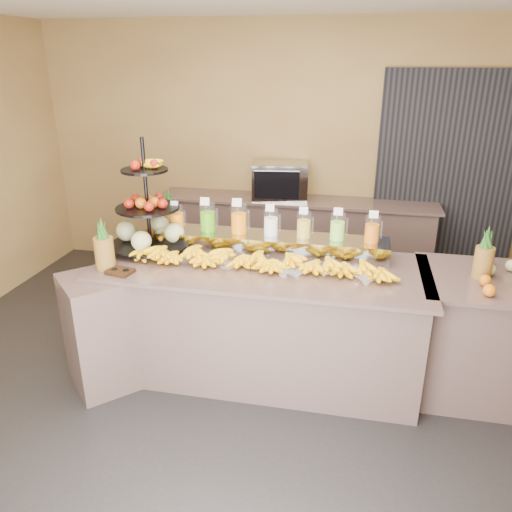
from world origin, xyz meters
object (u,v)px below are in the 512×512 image
(pitcher_tray, at_px, (271,244))
(condiment_caddy, at_px, (120,272))
(banana_heap, at_px, (258,257))
(right_fruit_pile, at_px, (508,278))
(fruit_stand, at_px, (154,223))
(oven_warmer, at_px, (280,181))

(pitcher_tray, xyz_separation_m, condiment_caddy, (-1.00, -0.63, -0.06))
(banana_heap, relative_size, right_fruit_pile, 4.80)
(fruit_stand, height_order, oven_warmer, fruit_stand)
(pitcher_tray, distance_m, oven_warmer, 1.69)
(banana_heap, bearing_deg, pitcher_tray, 82.31)
(banana_heap, relative_size, condiment_caddy, 11.52)
(pitcher_tray, xyz_separation_m, fruit_stand, (-0.93, -0.13, 0.16))
(condiment_caddy, distance_m, oven_warmer, 2.44)
(right_fruit_pile, height_order, oven_warmer, oven_warmer)
(oven_warmer, bearing_deg, fruit_stand, -120.13)
(right_fruit_pile, bearing_deg, condiment_caddy, -173.30)
(pitcher_tray, relative_size, fruit_stand, 2.04)
(pitcher_tray, distance_m, condiment_caddy, 1.19)
(condiment_caddy, bearing_deg, pitcher_tray, 32.22)
(banana_heap, bearing_deg, oven_warmer, 94.49)
(oven_warmer, bearing_deg, pitcher_tray, -91.14)
(pitcher_tray, height_order, banana_heap, banana_heap)
(pitcher_tray, bearing_deg, condiment_caddy, -147.78)
(banana_heap, xyz_separation_m, right_fruit_pile, (1.74, -0.00, -0.01))
(pitcher_tray, distance_m, fruit_stand, 0.95)
(fruit_stand, bearing_deg, condiment_caddy, -108.92)
(fruit_stand, xyz_separation_m, condiment_caddy, (-0.07, -0.50, -0.22))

